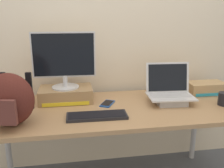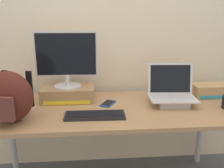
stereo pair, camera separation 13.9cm
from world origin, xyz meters
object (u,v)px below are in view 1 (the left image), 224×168
open_laptop (170,95)px  external_keyboard (97,116)px  plush_toy (15,104)px  toner_box_cyan (206,88)px  toner_box_yellow (66,94)px  messenger_backpack (9,100)px  desktop_monitor (64,60)px  cell_phone (107,103)px

open_laptop → external_keyboard: open_laptop is taller
plush_toy → toner_box_cyan: plush_toy is taller
toner_box_yellow → messenger_backpack: size_ratio=1.19×
desktop_monitor → toner_box_cyan: size_ratio=1.51×
messenger_backpack → cell_phone: (0.65, 0.26, -0.16)m
open_laptop → plush_toy: (-1.16, 0.00, -0.01)m
toner_box_yellow → messenger_backpack: 0.53m
external_keyboard → open_laptop: bearing=19.7°
toner_box_cyan → cell_phone: bearing=-171.6°
toner_box_yellow → plush_toy: bearing=-155.1°
plush_toy → external_keyboard: bearing=-19.6°
toner_box_yellow → plush_toy: 0.39m
open_laptop → plush_toy: size_ratio=3.41×
plush_toy → open_laptop: bearing=-0.1°
open_laptop → external_keyboard: size_ratio=0.89×
messenger_backpack → external_keyboard: bearing=13.6°
desktop_monitor → open_laptop: bearing=-9.6°
toner_box_yellow → external_keyboard: 0.43m
desktop_monitor → plush_toy: bearing=-153.1°
open_laptop → messenger_backpack: messenger_backpack is taller
external_keyboard → cell_phone: size_ratio=2.43×
plush_toy → desktop_monitor: bearing=24.8°
toner_box_cyan → open_laptop: bearing=-157.2°
toner_box_yellow → open_laptop: size_ratio=1.13×
messenger_backpack → open_laptop: bearing=22.1°
external_keyboard → plush_toy: 0.60m
desktop_monitor → toner_box_cyan: (1.21, 0.00, -0.28)m
messenger_backpack → toner_box_cyan: (1.54, 0.40, -0.12)m
messenger_backpack → plush_toy: size_ratio=3.25×
messenger_backpack → cell_phone: messenger_backpack is taller
toner_box_yellow → toner_box_cyan: toner_box_yellow is taller
messenger_backpack → toner_box_cyan: bearing=25.2°
open_laptop → cell_phone: 0.50m
plush_toy → cell_phone: bearing=3.0°
cell_phone → toner_box_cyan: bearing=36.4°
messenger_backpack → toner_box_cyan: messenger_backpack is taller
toner_box_yellow → cell_phone: 0.34m
toner_box_yellow → cell_phone: size_ratio=2.45×
messenger_backpack → desktop_monitor: bearing=60.6°
external_keyboard → messenger_backpack: size_ratio=1.18×
toner_box_yellow → external_keyboard: toner_box_yellow is taller
external_keyboard → cell_phone: external_keyboard is taller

